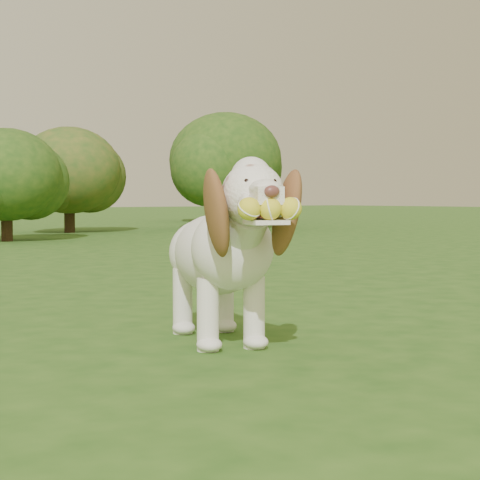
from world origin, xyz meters
TOP-DOWN VIEW (x-y plane):
  - ground at (0.00, 0.00)m, footprint 80.00×80.00m
  - dog at (-0.40, -0.52)m, footprint 0.65×1.12m
  - shrub_d at (3.66, 9.33)m, footprint 1.72×1.72m
  - shrub_c at (1.81, 7.39)m, footprint 1.48×1.48m
  - shrub_h at (9.33, 12.82)m, footprint 2.24×2.24m
  - shrub_f at (6.72, 9.02)m, footprint 2.12×2.12m

SIDE VIEW (x-z plane):
  - ground at x=0.00m, z-range 0.00..0.00m
  - dog at x=-0.40m, z-range 0.02..0.77m
  - shrub_c at x=1.81m, z-range 0.13..1.67m
  - shrub_d at x=3.66m, z-range 0.16..1.94m
  - shrub_f at x=6.72m, z-range 0.19..2.39m
  - shrub_h at x=9.33m, z-range 0.20..2.53m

